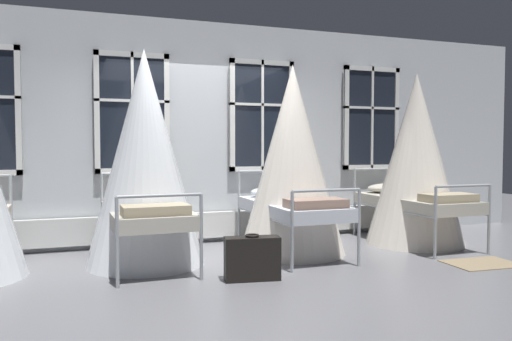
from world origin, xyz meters
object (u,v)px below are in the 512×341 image
at_px(cot_third, 292,163).
at_px(suitcase_dark, 252,258).
at_px(cot_second, 145,161).
at_px(cot_fourth, 416,162).

xyz_separation_m(cot_third, suitcase_dark, (-0.91, -1.07, -0.93)).
distance_m(cot_second, suitcase_dark, 1.72).
bearing_deg(cot_second, suitcase_dark, -141.09).
relative_size(cot_fourth, suitcase_dark, 4.06).
bearing_deg(suitcase_dark, cot_second, 139.19).
xyz_separation_m(cot_second, cot_fourth, (3.70, -0.00, -0.05)).
relative_size(cot_third, suitcase_dark, 4.08).
distance_m(cot_second, cot_third, 1.83).
relative_size(cot_second, suitcase_dark, 4.22).
bearing_deg(cot_third, suitcase_dark, 139.26).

